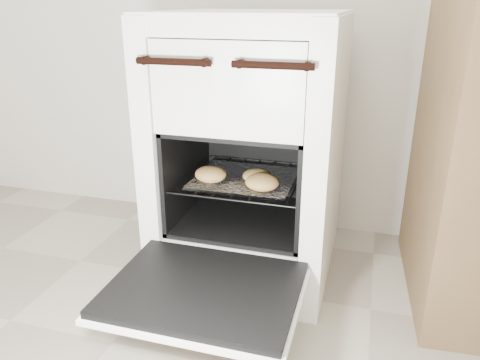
% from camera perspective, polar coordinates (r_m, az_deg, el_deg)
% --- Properties ---
extents(stove, '(0.54, 0.60, 0.83)m').
position_cam_1_polar(stove, '(1.51, 1.41, 3.32)').
color(stove, white).
rests_on(stove, ground).
extents(oven_door, '(0.49, 0.38, 0.03)m').
position_cam_1_polar(oven_door, '(1.21, -4.43, -13.35)').
color(oven_door, black).
rests_on(oven_door, stove).
extents(oven_rack, '(0.39, 0.38, 0.01)m').
position_cam_1_polar(oven_rack, '(1.48, 0.79, 0.23)').
color(oven_rack, black).
rests_on(oven_rack, stove).
extents(foil_sheet, '(0.31, 0.27, 0.01)m').
position_cam_1_polar(foil_sheet, '(1.46, 0.60, 0.19)').
color(foil_sheet, white).
rests_on(foil_sheet, oven_rack).
extents(baked_rolls, '(0.29, 0.18, 0.05)m').
position_cam_1_polar(baked_rolls, '(1.40, -0.54, 0.39)').
color(baked_rolls, '#DAAE57').
rests_on(baked_rolls, foil_sheet).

